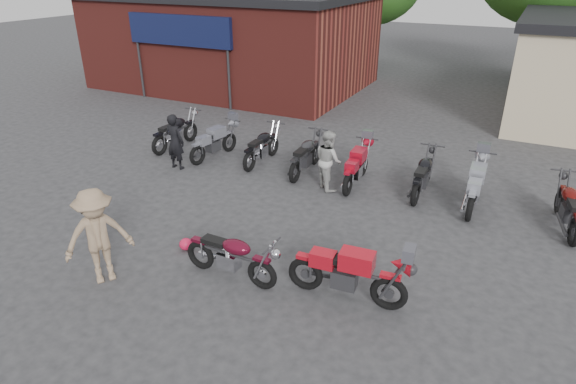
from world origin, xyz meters
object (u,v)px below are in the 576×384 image
at_px(vintage_motorcycle, 232,254).
at_px(person_dark, 175,142).
at_px(helmet, 186,244).
at_px(row_bike_2, 262,145).
at_px(row_bike_3, 306,153).
at_px(row_bike_5, 423,173).
at_px(row_bike_7, 569,205).
at_px(row_bike_4, 357,164).
at_px(person_light, 328,160).
at_px(person_tan, 98,236).
at_px(row_bike_6, 476,184).
at_px(sportbike, 349,271).
at_px(row_bike_0, 176,130).
at_px(row_bike_1, 214,140).

relative_size(vintage_motorcycle, person_dark, 1.18).
relative_size(helmet, row_bike_2, 0.14).
bearing_deg(person_dark, row_bike_3, -156.58).
xyz_separation_m(row_bike_2, row_bike_5, (4.77, -0.00, 0.02)).
distance_m(person_dark, row_bike_7, 10.18).
distance_m(person_dark, row_bike_4, 5.24).
xyz_separation_m(person_dark, person_light, (4.48, 0.70, -0.02)).
height_order(person_tan, row_bike_6, person_tan).
height_order(sportbike, row_bike_6, row_bike_6).
relative_size(person_tan, row_bike_0, 0.91).
bearing_deg(row_bike_7, row_bike_2, 77.42).
bearing_deg(row_bike_6, helmet, 131.68).
height_order(row_bike_2, row_bike_6, row_bike_6).
relative_size(person_light, row_bike_5, 0.79).
height_order(vintage_motorcycle, row_bike_0, row_bike_0).
distance_m(sportbike, person_light, 4.75).
relative_size(person_tan, row_bike_6, 0.88).
bearing_deg(row_bike_2, sportbike, -137.49).
xyz_separation_m(row_bike_3, row_bike_6, (4.58, -0.08, 0.03)).
bearing_deg(person_tan, row_bike_7, -16.83).
height_order(sportbike, row_bike_1, sportbike).
relative_size(person_dark, row_bike_0, 0.79).
height_order(row_bike_3, row_bike_7, row_bike_7).
bearing_deg(sportbike, row_bike_2, 127.88).
bearing_deg(person_light, vintage_motorcycle, 131.09).
xyz_separation_m(person_light, row_bike_2, (-2.45, 0.78, -0.23)).
distance_m(person_light, row_bike_6, 3.67).
xyz_separation_m(helmet, row_bike_5, (3.80, 4.97, 0.46)).
bearing_deg(row_bike_6, row_bike_4, 89.42).
bearing_deg(person_tan, person_light, 14.12).
relative_size(helmet, row_bike_3, 0.14).
bearing_deg(vintage_motorcycle, row_bike_7, 42.49).
relative_size(sportbike, row_bike_0, 1.02).
height_order(row_bike_2, row_bike_4, row_bike_4).
bearing_deg(row_bike_6, person_tan, 135.87).
height_order(row_bike_0, row_bike_2, row_bike_0).
height_order(person_light, row_bike_1, person_light).
bearing_deg(row_bike_1, person_dark, 165.46).
bearing_deg(row_bike_5, person_light, 107.74).
distance_m(row_bike_1, row_bike_7, 9.60).
relative_size(vintage_motorcycle, row_bike_3, 0.95).
bearing_deg(sportbike, person_light, 112.23).
relative_size(helmet, row_bike_6, 0.13).
distance_m(helmet, person_dark, 4.66).
relative_size(person_dark, row_bike_1, 0.84).
relative_size(row_bike_1, row_bike_7, 0.95).
bearing_deg(row_bike_4, row_bike_3, 82.34).
xyz_separation_m(helmet, row_bike_4, (2.08, 4.74, 0.45)).
distance_m(vintage_motorcycle, row_bike_4, 5.22).
relative_size(row_bike_2, row_bike_4, 0.98).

